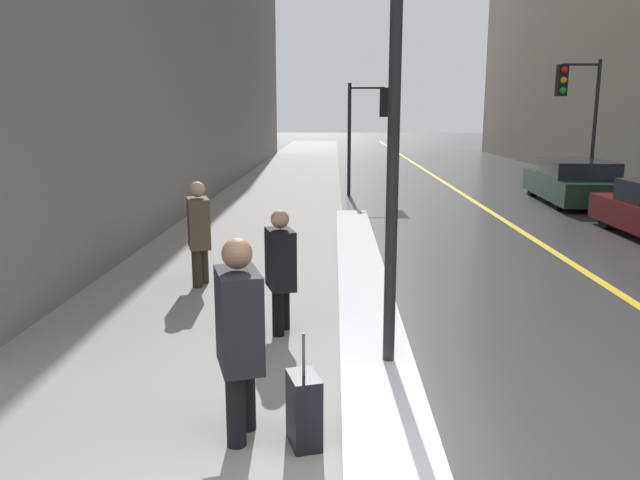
% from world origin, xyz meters
% --- Properties ---
extents(sidewalk_slab, '(4.00, 80.00, 0.01)m').
position_xyz_m(sidewalk_slab, '(-2.00, 15.00, 0.01)').
color(sidewalk_slab, gray).
rests_on(sidewalk_slab, ground).
extents(road_centre_stripe, '(0.16, 80.00, 0.00)m').
position_xyz_m(road_centre_stripe, '(4.00, 15.00, 0.00)').
color(road_centre_stripe, gold).
rests_on(road_centre_stripe, ground).
extents(snow_bank_curb, '(0.77, 13.53, 0.11)m').
position_xyz_m(snow_bank_curb, '(0.23, 5.74, 0.05)').
color(snow_bank_curb, white).
rests_on(snow_bank_curb, ground).
extents(lamp_post, '(0.28, 0.28, 5.43)m').
position_xyz_m(lamp_post, '(0.35, 2.43, 3.21)').
color(lamp_post, black).
rests_on(lamp_post, ground).
extents(traffic_light_near, '(1.31, 0.32, 3.53)m').
position_xyz_m(traffic_light_near, '(0.95, 16.47, 2.55)').
color(traffic_light_near, black).
rests_on(traffic_light_near, ground).
extents(traffic_light_far, '(1.31, 0.35, 4.14)m').
position_xyz_m(traffic_light_far, '(6.86, 15.24, 3.00)').
color(traffic_light_far, black).
rests_on(traffic_light_far, ground).
extents(pedestrian_nearside, '(0.46, 0.61, 1.68)m').
position_xyz_m(pedestrian_nearside, '(-0.98, 1.00, 0.93)').
color(pedestrian_nearside, black).
rests_on(pedestrian_nearside, ground).
extents(pedestrian_with_shoulder_bag, '(0.42, 0.72, 1.51)m').
position_xyz_m(pedestrian_with_shoulder_bag, '(-0.86, 3.50, 0.84)').
color(pedestrian_with_shoulder_bag, black).
rests_on(pedestrian_with_shoulder_bag, ground).
extents(pedestrian_in_glasses, '(0.45, 0.59, 1.61)m').
position_xyz_m(pedestrian_in_glasses, '(-2.27, 5.56, 0.90)').
color(pedestrian_in_glasses, '#2A241B').
rests_on(pedestrian_in_glasses, ground).
extents(parked_car_dark_green, '(2.20, 4.86, 1.26)m').
position_xyz_m(parked_car_dark_green, '(6.87, 14.79, 0.60)').
color(parked_car_dark_green, black).
rests_on(parked_car_dark_green, ground).
extents(rolling_suitcase, '(0.32, 0.41, 0.95)m').
position_xyz_m(rolling_suitcase, '(-0.46, 0.89, 0.30)').
color(rolling_suitcase, black).
rests_on(rolling_suitcase, ground).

